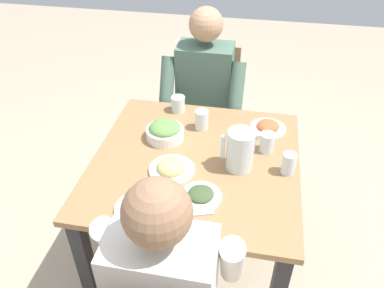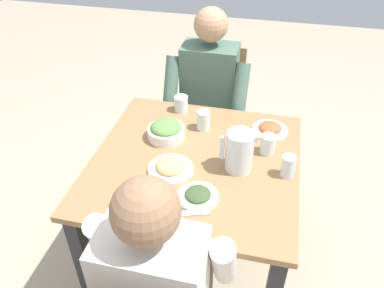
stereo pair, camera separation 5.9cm
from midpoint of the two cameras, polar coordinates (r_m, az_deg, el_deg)
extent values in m
plane|color=tan|center=(2.27, -0.35, -16.15)|extent=(8.00, 8.00, 0.00)
cube|color=#997047|center=(1.77, -0.43, -2.73)|extent=(0.94, 0.94, 0.03)
cube|color=#232328|center=(2.30, 11.90, -4.11)|extent=(0.06, 0.06, 0.67)
cube|color=#232328|center=(2.39, -8.26, -1.70)|extent=(0.06, 0.06, 0.67)
cube|color=#232328|center=(1.87, -16.22, -17.49)|extent=(0.06, 0.06, 0.67)
cube|color=tan|center=(2.74, 5.26, 1.24)|extent=(0.04, 0.04, 0.44)
cube|color=tan|center=(2.78, -1.70, 2.01)|extent=(0.04, 0.04, 0.44)
cube|color=tan|center=(2.48, 4.36, -3.30)|extent=(0.04, 0.04, 0.44)
cube|color=tan|center=(2.52, -3.33, -2.36)|extent=(0.04, 0.04, 0.44)
cube|color=tan|center=(2.49, 1.21, 3.76)|extent=(0.40, 0.40, 0.03)
cube|color=tan|center=(2.53, 1.99, 10.18)|extent=(0.38, 0.04, 0.42)
cube|color=#4C6B5B|center=(2.33, 1.17, 8.77)|extent=(0.32, 0.20, 0.50)
sphere|color=tan|center=(2.18, 1.30, 17.37)|extent=(0.19, 0.19, 0.19)
cylinder|color=#665B4C|center=(2.31, 2.35, 0.23)|extent=(0.11, 0.38, 0.11)
cylinder|color=#665B4C|center=(2.30, 1.49, -6.62)|extent=(0.10, 0.10, 0.47)
cylinder|color=#4C6B5B|center=(2.17, 5.78, 7.11)|extent=(0.08, 0.23, 0.37)
cylinder|color=#665B4C|center=(2.33, -1.77, 0.70)|extent=(0.11, 0.38, 0.11)
cylinder|color=#665B4C|center=(2.32, -2.68, -6.07)|extent=(0.10, 0.10, 0.47)
cylinder|color=#4C6B5B|center=(2.24, -4.56, 8.09)|extent=(0.08, 0.23, 0.37)
sphere|color=#936B4C|center=(1.01, -6.92, -10.13)|extent=(0.19, 0.19, 0.19)
cylinder|color=#665B4C|center=(1.65, -6.21, -20.33)|extent=(0.11, 0.38, 0.11)
cylinder|color=#665B4C|center=(1.92, -4.16, -18.94)|extent=(0.10, 0.10, 0.47)
cylinder|color=silver|center=(1.41, -12.27, -14.27)|extent=(0.08, 0.23, 0.37)
cylinder|color=#665B4C|center=(1.90, 1.14, -19.78)|extent=(0.10, 0.10, 0.47)
cylinder|color=silver|center=(1.34, 4.64, -17.07)|extent=(0.08, 0.23, 0.37)
cylinder|color=silver|center=(1.67, 6.19, -0.94)|extent=(0.12, 0.12, 0.19)
cube|color=silver|center=(1.67, 3.66, -0.39)|extent=(0.02, 0.02, 0.11)
cube|color=silver|center=(1.62, 8.28, 1.15)|extent=(0.04, 0.03, 0.02)
cylinder|color=white|center=(1.88, -4.92, 1.56)|extent=(0.18, 0.18, 0.05)
ellipsoid|color=#608E47|center=(1.86, -4.98, 2.45)|extent=(0.15, 0.15, 0.06)
cylinder|color=white|center=(1.57, 0.25, -7.81)|extent=(0.17, 0.17, 0.01)
ellipsoid|color=#3D512D|center=(1.56, 0.25, -7.44)|extent=(0.11, 0.11, 0.03)
cylinder|color=white|center=(1.98, 10.37, 2.28)|extent=(0.18, 0.18, 0.01)
ellipsoid|color=#CC5B33|center=(1.97, 10.42, 2.68)|extent=(0.11, 0.11, 0.04)
cylinder|color=white|center=(1.55, -9.04, -9.49)|extent=(0.19, 0.19, 0.01)
ellipsoid|color=#B7AD89|center=(1.53, -9.10, -9.03)|extent=(0.12, 0.12, 0.05)
cylinder|color=white|center=(1.70, -4.02, -3.85)|extent=(0.20, 0.20, 0.01)
ellipsoid|color=#E0C670|center=(1.69, -4.05, -3.34)|extent=(0.13, 0.13, 0.06)
cylinder|color=silver|center=(2.08, -2.89, 5.96)|extent=(0.07, 0.07, 0.09)
cylinder|color=silver|center=(1.70, 13.22, -2.88)|extent=(0.06, 0.06, 0.10)
cylinder|color=silver|center=(1.94, 0.58, 3.60)|extent=(0.07, 0.07, 0.10)
cylinder|color=silver|center=(1.81, 10.21, 0.23)|extent=(0.07, 0.07, 0.09)
cube|color=silver|center=(1.51, -1.07, -10.32)|extent=(0.17, 0.08, 0.01)
cube|color=silver|center=(1.51, -5.27, -10.49)|extent=(0.19, 0.03, 0.01)
camera|label=1|loc=(0.03, -90.96, -0.73)|focal=35.85mm
camera|label=2|loc=(0.03, 89.04, 0.73)|focal=35.85mm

